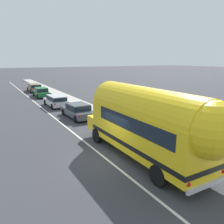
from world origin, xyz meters
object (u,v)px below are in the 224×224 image
object	(u,v)px
painted_bus	(149,122)
car_fourth	(34,87)
car_second	(56,100)
car_third	(41,92)
car_lead	(78,110)

from	to	relation	value
painted_bus	car_fourth	size ratio (longest dim) A/B	2.24
car_second	car_third	world-z (taller)	same
painted_bus	car_second	xyz separation A→B (m)	(-0.19, 17.35, -1.52)
painted_bus	car_fourth	xyz separation A→B (m)	(0.18, 32.03, -1.51)
painted_bus	car_lead	world-z (taller)	painted_bus
car_lead	car_second	distance (m)	6.21
painted_bus	car_fourth	distance (m)	32.07
car_second	car_fourth	world-z (taller)	same
car_third	car_fourth	xyz separation A→B (m)	(0.22, 6.25, 0.05)
painted_bus	car_fourth	world-z (taller)	painted_bus
painted_bus	car_second	distance (m)	17.41
painted_bus	car_third	bearing A→B (deg)	90.08
painted_bus	car_third	xyz separation A→B (m)	(-0.04, 25.78, -1.56)
car_lead	car_fourth	distance (m)	20.88
car_second	car_fourth	bearing A→B (deg)	88.54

